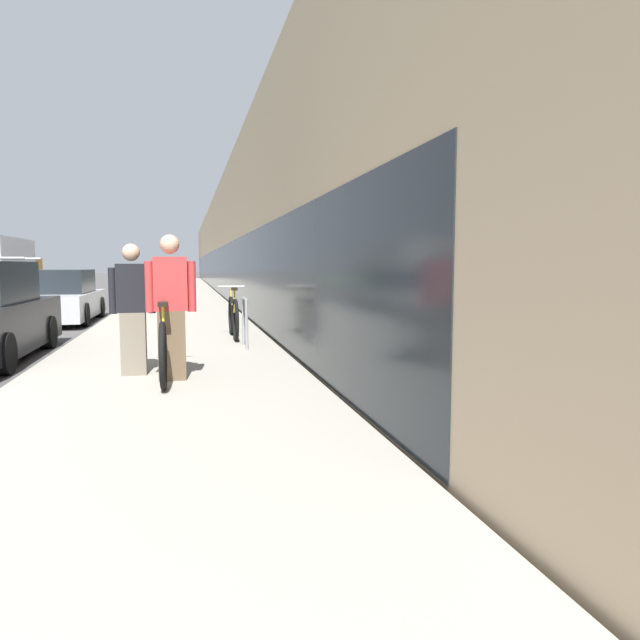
% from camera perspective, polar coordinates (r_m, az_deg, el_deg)
% --- Properties ---
extents(sidewalk_slab, '(3.61, 70.00, 0.15)m').
position_cam_1_polar(sidewalk_slab, '(26.73, -13.82, 2.22)').
color(sidewalk_slab, gray).
rests_on(sidewalk_slab, ground).
extents(storefront_facade, '(10.01, 70.00, 5.29)m').
position_cam_1_polar(storefront_facade, '(35.33, -2.55, 7.30)').
color(storefront_facade, tan).
rests_on(storefront_facade, ground).
extents(tandem_bicycle, '(0.52, 2.58, 0.97)m').
position_cam_1_polar(tandem_bicycle, '(7.45, -15.18, -2.23)').
color(tandem_bicycle, black).
rests_on(tandem_bicycle, sidewalk_slab).
extents(person_rider, '(0.59, 0.23, 1.75)m').
position_cam_1_polar(person_rider, '(7.08, -14.66, 1.22)').
color(person_rider, brown).
rests_on(person_rider, sidewalk_slab).
extents(person_bystander, '(0.56, 0.22, 1.65)m').
position_cam_1_polar(person_bystander, '(7.55, -18.23, 1.01)').
color(person_bystander, '#756B5B').
rests_on(person_bystander, sidewalk_slab).
extents(bike_rack_hoop, '(0.05, 0.60, 0.84)m').
position_cam_1_polar(bike_rack_hoop, '(9.69, -7.52, 0.29)').
color(bike_rack_hoop, gray).
rests_on(bike_rack_hoop, sidewalk_slab).
extents(cruiser_bike_nearest, '(0.52, 1.80, 0.98)m').
position_cam_1_polar(cruiser_bike_nearest, '(11.00, -8.66, 0.35)').
color(cruiser_bike_nearest, black).
rests_on(cruiser_bike_nearest, sidewalk_slab).
extents(vintage_roadster_curbside, '(1.86, 4.54, 1.41)m').
position_cam_1_polar(vintage_roadster_curbside, '(16.81, -24.61, 1.97)').
color(vintage_roadster_curbside, silver).
rests_on(vintage_roadster_curbside, ground).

